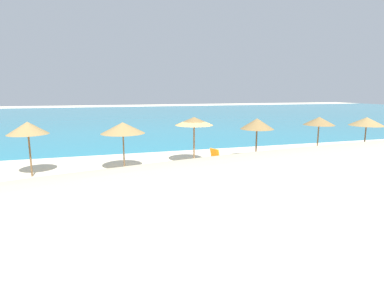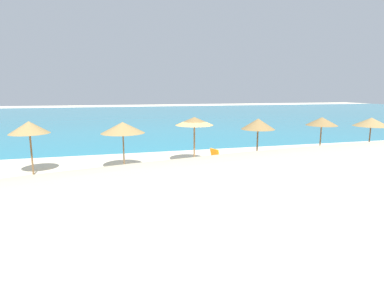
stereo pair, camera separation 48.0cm
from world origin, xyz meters
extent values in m
plane|color=beige|center=(0.00, 0.00, 0.00)|extent=(160.00, 160.00, 0.00)
cube|color=teal|center=(0.00, 36.73, 0.00)|extent=(160.00, 63.03, 0.01)
ellipsoid|color=beige|center=(1.26, -9.82, 1.45)|extent=(37.06, 9.57, 2.90)
cylinder|color=brown|center=(-8.49, 0.92, 1.14)|extent=(0.09, 0.09, 2.29)
cone|color=#9E7F4C|center=(-8.49, 0.92, 2.45)|extent=(1.93, 1.93, 0.62)
cylinder|color=brown|center=(-3.96, 0.59, 1.10)|extent=(0.07, 0.07, 2.19)
cone|color=#9E7F4C|center=(-3.96, 0.59, 2.34)|extent=(2.29, 2.29, 0.59)
cylinder|color=brown|center=(0.06, 1.05, 1.23)|extent=(0.09, 0.09, 2.45)
cone|color=olive|center=(0.06, 1.05, 2.54)|extent=(2.19, 2.19, 0.46)
cylinder|color=brown|center=(3.92, 0.75, 1.06)|extent=(0.09, 0.09, 2.13)
cone|color=olive|center=(3.92, 0.75, 2.30)|extent=(2.01, 2.01, 0.64)
cylinder|color=brown|center=(8.21, 0.59, 1.13)|extent=(0.09, 0.09, 2.25)
cone|color=olive|center=(8.21, 0.59, 2.36)|extent=(1.93, 1.93, 0.52)
cylinder|color=brown|center=(12.44, 1.00, 1.02)|extent=(0.08, 0.08, 2.04)
cone|color=#9E7F4C|center=(12.44, 1.00, 2.17)|extent=(2.28, 2.28, 0.57)
cylinder|color=silver|center=(12.79, 0.17, 0.17)|extent=(0.04, 0.04, 0.34)
cylinder|color=silver|center=(12.58, -0.33, 0.17)|extent=(0.04, 0.04, 0.34)
cube|color=orange|center=(0.35, -0.20, 0.37)|extent=(1.63, 1.19, 0.07)
cube|color=orange|center=(1.00, 0.07, 0.71)|extent=(0.45, 0.69, 0.69)
cylinder|color=silver|center=(-0.34, -0.20, 0.17)|extent=(0.04, 0.04, 0.33)
cylinder|color=silver|center=(-0.12, -0.71, 0.17)|extent=(0.04, 0.04, 0.33)
cylinder|color=silver|center=(0.83, 0.30, 0.17)|extent=(0.04, 0.04, 0.33)
cylinder|color=silver|center=(1.04, -0.21, 0.17)|extent=(0.04, 0.04, 0.33)
cube|color=blue|center=(9.69, 1.70, 0.15)|extent=(0.53, 0.54, 0.31)
camera|label=1|loc=(-4.92, -15.44, 4.24)|focal=28.27mm
camera|label=2|loc=(-4.46, -15.57, 4.24)|focal=28.27mm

